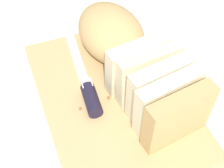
{
  "coord_description": "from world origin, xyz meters",
  "views": [
    {
      "loc": [
        0.33,
        -0.13,
        0.46
      ],
      "look_at": [
        0.0,
        0.0,
        0.05
      ],
      "focal_mm": 50.82,
      "sensor_mm": 36.0,
      "label": 1
    }
  ],
  "objects": [
    {
      "name": "bread_loaf",
      "position": [
        -0.04,
        0.05,
        0.07
      ],
      "size": [
        0.33,
        0.15,
        0.1
      ],
      "rotation": [
        0.0,
        0.0,
        0.12
      ],
      "color": "tan",
      "rests_on": "cutting_board"
    },
    {
      "name": "cutting_board",
      "position": [
        0.0,
        0.0,
        0.01
      ],
      "size": [
        0.37,
        0.25,
        0.02
      ],
      "primitive_type": "cube",
      "rotation": [
        0.0,
        0.0,
        -0.01
      ],
      "color": "tan",
      "rests_on": "ground_plane"
    },
    {
      "name": "crumb_stray_left",
      "position": [
        0.01,
        -0.01,
        0.02
      ],
      "size": [
        0.01,
        0.01,
        0.01
      ],
      "primitive_type": "sphere",
      "color": "#996633",
      "rests_on": "cutting_board"
    },
    {
      "name": "crumb_near_loaf",
      "position": [
        0.01,
        -0.06,
        0.02
      ],
      "size": [
        0.0,
        0.0,
        0.0
      ],
      "primitive_type": "sphere",
      "color": "#996633",
      "rests_on": "cutting_board"
    },
    {
      "name": "bread_knife",
      "position": [
        -0.02,
        -0.04,
        0.03
      ],
      "size": [
        0.27,
        0.05,
        0.03
      ],
      "rotation": [
        0.0,
        0.0,
        3.05
      ],
      "color": "silver",
      "rests_on": "cutting_board"
    },
    {
      "name": "ground_plane",
      "position": [
        0.0,
        0.0,
        0.0
      ],
      "size": [
        3.0,
        3.0,
        0.0
      ],
      "primitive_type": "plane",
      "color": "silver"
    },
    {
      "name": "crumb_near_knife",
      "position": [
        0.02,
        -0.04,
        0.02
      ],
      "size": [
        0.01,
        0.01,
        0.01
      ],
      "primitive_type": "sphere",
      "color": "#996633",
      "rests_on": "cutting_board"
    }
  ]
}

